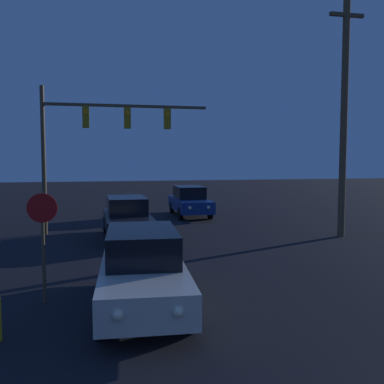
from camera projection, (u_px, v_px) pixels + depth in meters
The scene contains 6 objects.
car_near at pixel (143, 268), 9.20m from camera, with size 2.06×4.92×1.65m.
car_mid at pixel (127, 217), 17.12m from camera, with size 1.83×4.86×1.65m.
car_far at pixel (190, 201), 23.92m from camera, with size 1.86×4.87×1.65m.
traffic_signal_mast at pixel (95, 132), 18.14m from camera, with size 7.05×0.30×6.19m.
stop_sign at pixel (43, 228), 9.29m from camera, with size 0.64×0.07×2.44m.
utility_pole at pixel (344, 112), 17.15m from camera, with size 1.46×0.28×9.83m.
Camera 1 is at (-3.11, -1.97, 3.18)m, focal length 40.00 mm.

